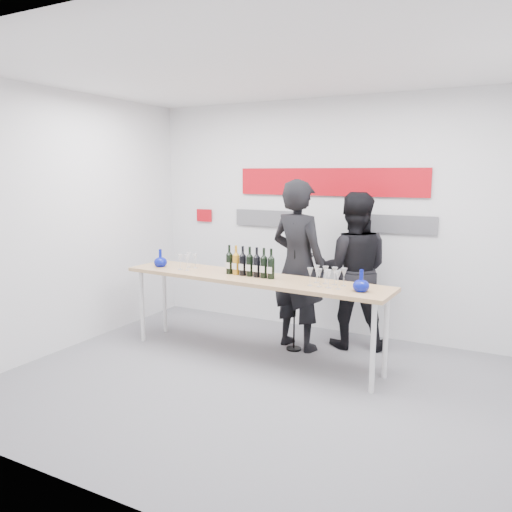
{
  "coord_description": "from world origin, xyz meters",
  "views": [
    {
      "loc": [
        2.14,
        -4.13,
        2.07
      ],
      "look_at": [
        -0.39,
        0.72,
        1.15
      ],
      "focal_mm": 35.0,
      "sensor_mm": 36.0,
      "label": 1
    }
  ],
  "objects_px": {
    "presenter_left": "(298,265)",
    "tasting_table": "(252,283)",
    "mic_stand": "(294,311)",
    "presenter_right": "(353,270)"
  },
  "relations": [
    {
      "from": "presenter_left",
      "to": "tasting_table",
      "type": "bearing_deg",
      "value": 75.0
    },
    {
      "from": "tasting_table",
      "to": "mic_stand",
      "type": "relative_size",
      "value": 2.05
    },
    {
      "from": "presenter_right",
      "to": "mic_stand",
      "type": "relative_size",
      "value": 1.21
    },
    {
      "from": "presenter_right",
      "to": "mic_stand",
      "type": "bearing_deg",
      "value": 22.7
    },
    {
      "from": "presenter_left",
      "to": "presenter_right",
      "type": "distance_m",
      "value": 0.66
    },
    {
      "from": "presenter_left",
      "to": "presenter_right",
      "type": "bearing_deg",
      "value": -131.83
    },
    {
      "from": "tasting_table",
      "to": "presenter_left",
      "type": "bearing_deg",
      "value": 62.95
    },
    {
      "from": "tasting_table",
      "to": "presenter_left",
      "type": "height_order",
      "value": "presenter_left"
    },
    {
      "from": "presenter_right",
      "to": "presenter_left",
      "type": "bearing_deg",
      "value": 15.7
    },
    {
      "from": "presenter_left",
      "to": "mic_stand",
      "type": "relative_size",
      "value": 1.3
    }
  ]
}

